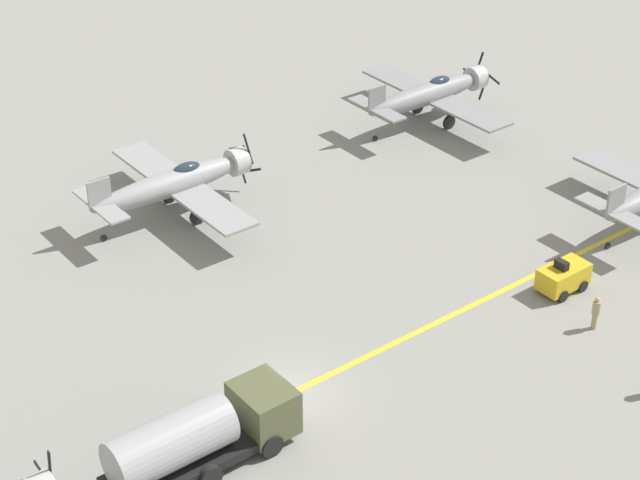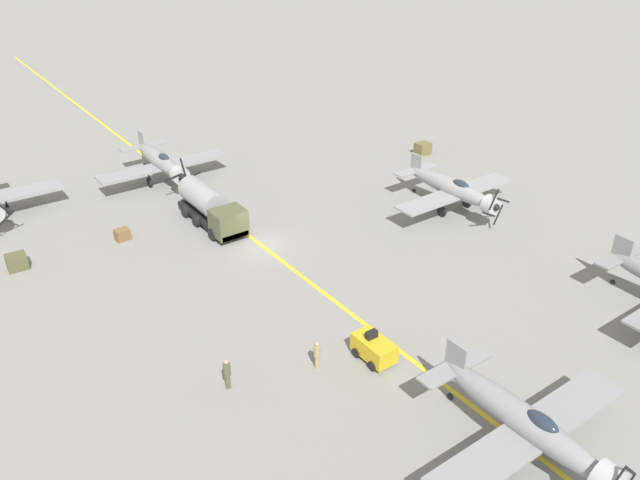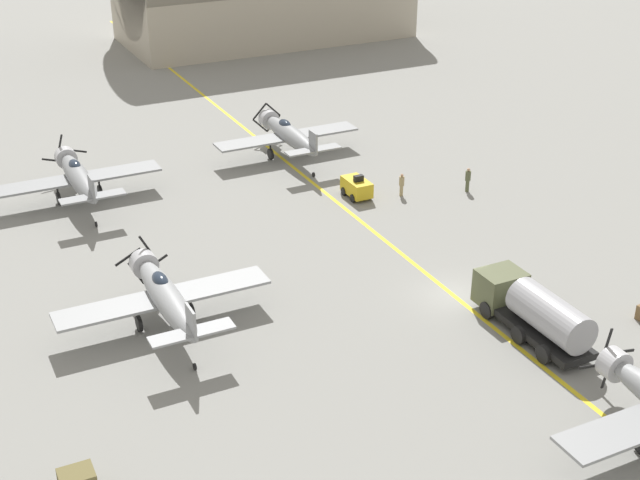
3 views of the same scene
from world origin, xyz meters
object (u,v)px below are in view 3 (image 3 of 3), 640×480
(airplane_mid_left, at_px, (165,296))
(tow_tractor, at_px, (357,187))
(airplane_far_left, at_px, (78,177))
(fuel_tanker, at_px, (533,310))
(airplane_far_center, at_px, (289,134))
(ground_crew_walking, at_px, (468,179))
(ground_crew_inspecting, at_px, (402,184))

(airplane_mid_left, xyz_separation_m, tow_tractor, (17.93, 11.14, -1.22))
(airplane_far_left, bearing_deg, fuel_tanker, -58.93)
(airplane_far_center, bearing_deg, tow_tractor, -66.52)
(airplane_far_left, xyz_separation_m, ground_crew_walking, (26.27, -10.75, -1.00))
(airplane_mid_left, distance_m, ground_crew_inspecting, 23.23)
(tow_tractor, relative_size, ground_crew_inspecting, 1.50)
(airplane_far_center, relative_size, fuel_tanker, 1.50)
(ground_crew_walking, bearing_deg, airplane_mid_left, -161.95)
(airplane_mid_left, relative_size, ground_crew_inspecting, 6.90)
(airplane_far_left, bearing_deg, ground_crew_inspecting, -24.64)
(airplane_mid_left, xyz_separation_m, airplane_far_left, (-0.45, 19.17, 0.00))
(fuel_tanker, relative_size, tow_tractor, 3.08)
(airplane_far_center, height_order, fuel_tanker, airplane_far_center)
(ground_crew_walking, relative_size, ground_crew_inspecting, 1.07)
(airplane_far_left, bearing_deg, airplane_mid_left, -89.88)
(airplane_far_left, relative_size, tow_tractor, 4.62)
(airplane_far_center, relative_size, airplane_mid_left, 1.00)
(airplane_far_left, bearing_deg, ground_crew_walking, -23.49)
(ground_crew_walking, xyz_separation_m, ground_crew_inspecting, (-4.82, 1.47, -0.06))
(airplane_far_center, bearing_deg, airplane_mid_left, -112.66)
(ground_crew_walking, distance_m, ground_crew_inspecting, 5.04)
(airplane_far_center, bearing_deg, ground_crew_inspecting, -51.96)
(ground_crew_inspecting, bearing_deg, airplane_far_center, 111.49)
(airplane_far_center, distance_m, airplane_far_left, 17.30)
(ground_crew_inspecting, bearing_deg, tow_tractor, 157.64)
(airplane_mid_left, height_order, airplane_far_left, airplane_far_left)
(airplane_far_center, relative_size, ground_crew_inspecting, 6.90)
(airplane_mid_left, height_order, tow_tractor, airplane_mid_left)
(tow_tractor, bearing_deg, fuel_tanker, -90.81)
(tow_tractor, distance_m, ground_crew_inspecting, 3.32)
(airplane_far_center, distance_m, fuel_tanker, 30.05)
(airplane_far_left, relative_size, fuel_tanker, 1.50)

